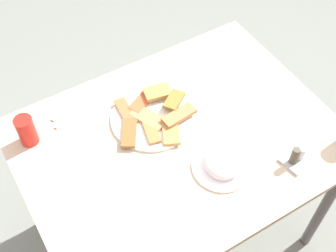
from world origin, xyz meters
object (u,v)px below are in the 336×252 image
Objects in this scene: soda_can at (27,131)px; condiment_caddy at (296,158)px; pide_platter at (152,117)px; spoon at (71,113)px; salad_plate_greens at (222,164)px; fork at (67,107)px; dining_table at (179,152)px; paper_napkin at (69,111)px.

soda_can reaches higher than condiment_caddy.
pide_platter is 0.31m from spoon.
spoon is at bearing -54.52° from salad_plate_greens.
condiment_caddy is (-0.59, 0.65, 0.02)m from fork.
soda_can reaches higher than salad_plate_greens.
dining_table is at bearing 107.63° from fork.
dining_table is 0.22m from salad_plate_greens.
condiment_caddy reaches higher than spoon.
condiment_caddy is (-0.59, 0.63, 0.02)m from paper_napkin.
salad_plate_greens is (-0.10, 0.31, 0.01)m from pide_platter.
salad_plate_greens is 0.70m from soda_can.
spoon is at bearing 90.00° from paper_napkin.
paper_napkin is at bearing -162.03° from soda_can.
paper_napkin is at bearing -38.10° from pide_platter.
paper_napkin is 0.86m from condiment_caddy.
paper_napkin is at bearing -55.48° from salad_plate_greens.
salad_plate_greens reaches higher than pide_platter.
soda_can is 0.20m from paper_napkin.
salad_plate_greens is at bearing 101.47° from fork.
spoon is at bearing -47.17° from dining_table.
pide_platter reaches higher than dining_table.
fork reaches higher than paper_napkin.
fork is (-0.18, -0.08, -0.06)m from soda_can.
dining_table is at bearing 131.25° from paper_napkin.
paper_napkin is 0.02m from spoon.
pide_platter is at bearing -52.00° from condiment_caddy.
soda_can is 0.19m from spoon.
salad_plate_greens is at bearing 124.52° from paper_napkin.
paper_napkin is 0.90× the size of fork.
condiment_caddy reaches higher than pide_platter.
condiment_caddy is at bearing 154.19° from salad_plate_greens.
pide_platter is 0.33m from salad_plate_greens.
salad_plate_greens is 0.26m from condiment_caddy.
fork is at bearing -50.24° from dining_table.
pide_platter is at bearing -74.53° from dining_table.
spoon is 0.85m from condiment_caddy.
fork reaches higher than dining_table.
salad_plate_greens is 1.72× the size of soda_can.
spoon is at bearing -35.51° from pide_platter.
pide_platter is at bearing 119.47° from spoon.
paper_napkin is (0.26, -0.20, -0.01)m from pide_platter.
dining_table is 3.52× the size of pide_platter.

